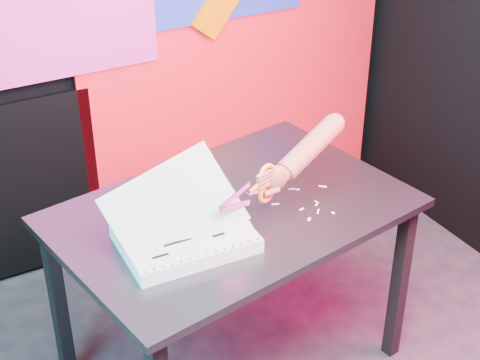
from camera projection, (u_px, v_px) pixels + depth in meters
room at (294, 110)px, 1.89m from camera, size 3.01×3.01×2.71m
backdrop at (121, 63)px, 3.21m from camera, size 2.88×0.05×2.08m
work_table at (232, 229)px, 2.64m from camera, size 1.34×1.00×0.75m
printout_stack at (185, 237)px, 2.39m from camera, size 0.47×0.32×0.31m
scissors at (263, 185)px, 2.45m from camera, size 0.26×0.09×0.15m
hand_forearm at (305, 152)px, 2.56m from camera, size 0.42×0.17×0.18m
paper_clippings at (303, 202)px, 2.63m from camera, size 0.26×0.22×0.00m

